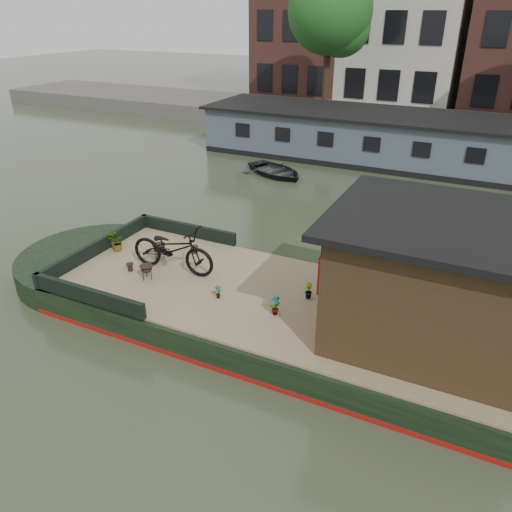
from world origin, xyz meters
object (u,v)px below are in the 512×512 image
at_px(cabin, 438,280).
at_px(dinghy, 276,168).
at_px(bicycle, 173,249).
at_px(brazier_front, 147,272).
at_px(brazier_rear, 159,251).
at_px(potted_plant_a, 275,305).

bearing_deg(cabin, dinghy, 127.41).
relative_size(bicycle, dinghy, 0.72).
relative_size(bicycle, brazier_front, 6.05).
xyz_separation_m(bicycle, brazier_front, (-0.30, -0.64, -0.39)).
bearing_deg(brazier_rear, bicycle, -28.59).
height_order(potted_plant_a, brazier_front, potted_plant_a).
bearing_deg(bicycle, potted_plant_a, -106.18).
distance_m(cabin, dinghy, 12.59).
distance_m(bicycle, brazier_front, 0.81).
bearing_deg(brazier_rear, cabin, -4.02).
height_order(cabin, potted_plant_a, cabin).
distance_m(brazier_front, brazier_rear, 1.09).
height_order(brazier_front, dinghy, brazier_front).
bearing_deg(brazier_front, potted_plant_a, -1.03).
height_order(cabin, bicycle, cabin).
relative_size(potted_plant_a, brazier_front, 1.27).
relative_size(brazier_rear, dinghy, 0.13).
bearing_deg(potted_plant_a, brazier_rear, 163.51).
bearing_deg(brazier_rear, potted_plant_a, -16.49).
xyz_separation_m(potted_plant_a, dinghy, (-4.68, 10.54, -0.57)).
height_order(brazier_front, brazier_rear, brazier_rear).
xyz_separation_m(bicycle, dinghy, (-1.74, 9.84, -0.90)).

